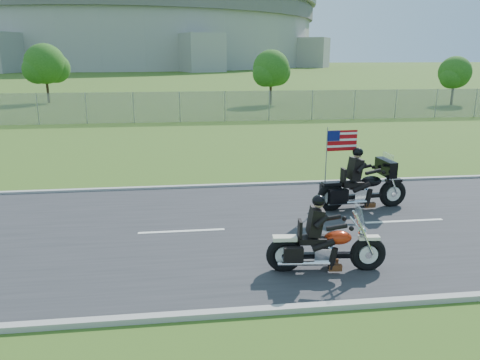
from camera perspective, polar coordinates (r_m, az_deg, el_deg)
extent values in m
plane|color=#3E5C1C|center=(12.29, 2.28, -6.01)|extent=(420.00, 420.00, 0.00)
cube|color=#28282B|center=(12.28, 2.28, -5.93)|extent=(120.00, 8.00, 0.04)
cube|color=#9E9B93|center=(16.08, -0.06, -0.65)|extent=(120.00, 0.18, 0.12)
cube|color=#9E9B93|center=(8.69, 6.78, -15.32)|extent=(120.00, 0.18, 0.12)
cube|color=gray|center=(31.64, -12.85, 8.61)|extent=(60.00, 0.03, 2.00)
cylinder|color=#A3A099|center=(182.28, -13.40, 16.60)|extent=(130.00, 130.00, 20.00)
cylinder|color=#605E5B|center=(182.63, -13.54, 18.79)|extent=(132.00, 132.00, 4.00)
cylinder|color=#382316|center=(42.17, 3.76, 10.87)|extent=(0.22, 0.22, 2.52)
sphere|color=#204D14|center=(42.07, 3.80, 13.44)|extent=(3.20, 3.20, 3.20)
sphere|color=#204D14|center=(42.67, 4.54, 12.97)|extent=(2.40, 2.40, 2.40)
sphere|color=#204D14|center=(41.59, 3.12, 12.81)|extent=(2.24, 2.24, 2.24)
cylinder|color=#382316|center=(46.98, -22.43, 10.40)|extent=(0.22, 0.22, 2.80)
sphere|color=#204D14|center=(46.89, -22.69, 12.95)|extent=(3.60, 3.60, 3.60)
sphere|color=#204D14|center=(47.25, -21.61, 12.57)|extent=(2.70, 2.70, 2.70)
sphere|color=#204D14|center=(46.64, -23.53, 12.24)|extent=(2.52, 2.52, 2.52)
cylinder|color=#382316|center=(46.12, 24.49, 9.76)|extent=(0.22, 0.22, 2.24)
sphere|color=#204D14|center=(46.03, 24.72, 11.84)|extent=(2.80, 2.80, 2.80)
sphere|color=#204D14|center=(46.69, 25.00, 11.44)|extent=(2.10, 2.10, 2.10)
sphere|color=#204D14|center=(45.49, 24.36, 11.34)|extent=(1.96, 1.96, 1.96)
torus|color=black|center=(10.26, 15.31, -8.67)|extent=(0.78, 0.26, 0.76)
torus|color=black|center=(9.90, 5.42, -9.07)|extent=(0.78, 0.26, 0.76)
ellipsoid|color=#B8290D|center=(9.95, 11.85, -6.88)|extent=(0.61, 0.38, 0.29)
cube|color=black|center=(9.85, 8.77, -7.21)|extent=(0.59, 0.36, 0.12)
cube|color=black|center=(9.71, 9.17, -5.00)|extent=(0.29, 0.43, 0.57)
sphere|color=black|center=(9.58, 9.58, -2.50)|extent=(0.30, 0.30, 0.28)
cube|color=silver|center=(9.88, 14.34, -4.12)|extent=(0.09, 0.48, 0.41)
torus|color=black|center=(14.58, 18.09, -1.56)|extent=(0.86, 0.27, 0.84)
torus|color=black|center=(13.75, 11.03, -2.07)|extent=(0.86, 0.27, 0.84)
ellipsoid|color=black|center=(14.14, 15.69, -0.16)|extent=(0.66, 0.41, 0.32)
cube|color=black|center=(13.90, 13.50, -0.47)|extent=(0.65, 0.39, 0.14)
cube|color=black|center=(13.81, 13.82, 1.32)|extent=(0.31, 0.47, 0.63)
sphere|color=black|center=(13.73, 14.17, 3.31)|extent=(0.33, 0.33, 0.31)
cube|color=black|center=(14.25, 17.35, 1.48)|extent=(0.32, 0.93, 0.46)
cube|color=#B70C11|center=(13.71, 12.34, 4.72)|extent=(0.91, 0.09, 0.59)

